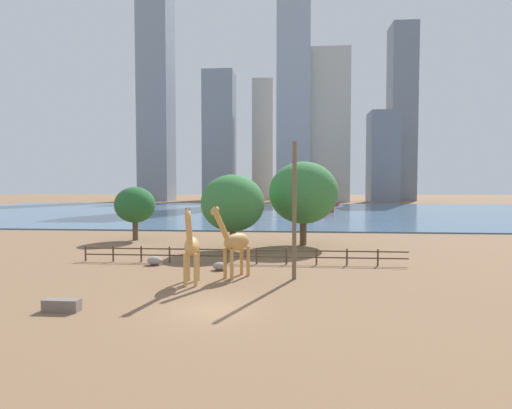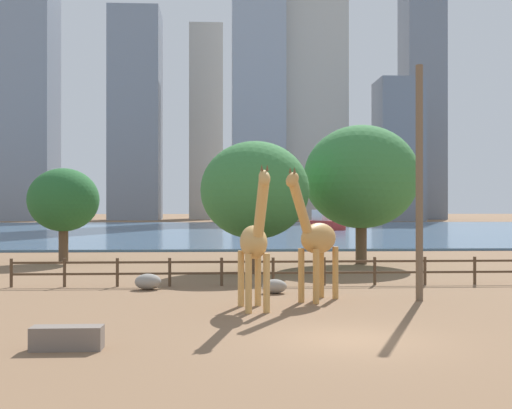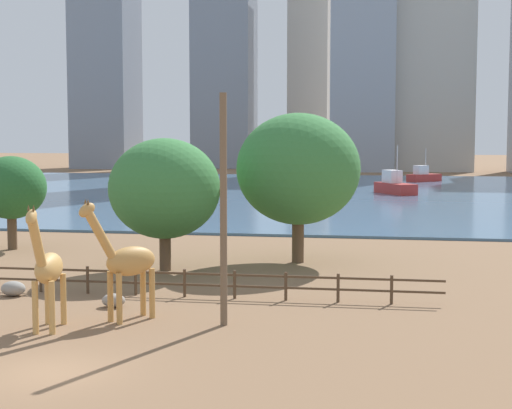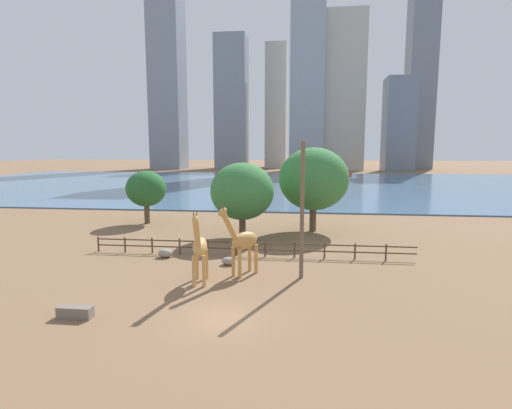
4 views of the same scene
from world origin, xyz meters
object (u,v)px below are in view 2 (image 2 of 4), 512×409
(giraffe_tall, at_px, (316,238))
(tree_center_broad, at_px, (255,190))
(giraffe_companion, at_px, (254,242))
(boulder_by_pole, at_px, (148,282))
(utility_pole, at_px, (419,183))
(boat_ferry, at_px, (326,220))
(tree_right_tall, at_px, (63,200))
(boat_sailboat, at_px, (324,223))
(boulder_near_fence, at_px, (274,286))
(tree_left_large, at_px, (361,177))
(feeding_trough, at_px, (67,338))

(giraffe_tall, xyz_separation_m, tree_center_broad, (-1.76, 11.64, 2.13))
(giraffe_companion, bearing_deg, boulder_by_pole, -150.72)
(utility_pole, height_order, boat_ferry, utility_pole)
(utility_pole, relative_size, tree_right_tall, 1.49)
(boat_ferry, bearing_deg, boulder_by_pole, -147.33)
(utility_pole, distance_m, tree_center_broad, 13.08)
(boat_sailboat, bearing_deg, boulder_near_fence, -40.63)
(boulder_near_fence, xyz_separation_m, tree_right_tall, (-12.52, 15.48, 3.75))
(boulder_near_fence, relative_size, tree_right_tall, 0.17)
(tree_left_large, relative_size, boat_ferry, 1.57)
(feeding_trough, xyz_separation_m, tree_right_tall, (-6.37, 25.71, 3.75))
(giraffe_companion, xyz_separation_m, feeding_trough, (-5.09, -5.90, -2.10))
(feeding_trough, bearing_deg, boat_ferry, 77.18)
(boat_sailboat, bearing_deg, tree_left_large, -36.36)
(tree_center_broad, height_order, tree_right_tall, tree_center_broad)
(boulder_by_pole, bearing_deg, giraffe_companion, -53.02)
(boulder_near_fence, distance_m, tree_left_large, 15.77)
(boulder_near_fence, bearing_deg, feeding_trough, -121.03)
(boulder_by_pole, distance_m, feeding_trough, 11.75)
(boulder_near_fence, bearing_deg, utility_pole, -23.77)
(giraffe_companion, height_order, boat_sailboat, boat_sailboat)
(giraffe_companion, xyz_separation_m, tree_right_tall, (-11.46, 19.81, 1.65))
(giraffe_companion, xyz_separation_m, tree_center_broad, (0.72, 13.67, 2.16))
(tree_left_large, bearing_deg, utility_pole, -94.24)
(boulder_near_fence, relative_size, tree_center_broad, 0.14)
(tree_right_tall, bearing_deg, boulder_by_pole, -63.17)
(tree_left_large, bearing_deg, feeding_trough, -118.42)
(giraffe_companion, distance_m, tree_center_broad, 13.85)
(tree_center_broad, relative_size, tree_right_tall, 1.20)
(tree_center_broad, bearing_deg, boat_ferry, 78.06)
(boulder_by_pole, xyz_separation_m, feeding_trough, (-0.71, -11.73, -0.05))
(giraffe_tall, relative_size, tree_right_tall, 0.83)
(utility_pole, distance_m, boulder_near_fence, 7.32)
(giraffe_companion, bearing_deg, boat_ferry, 161.59)
(giraffe_tall, distance_m, tree_center_broad, 11.97)
(giraffe_tall, distance_m, tree_right_tall, 22.66)
(utility_pole, distance_m, boat_ferry, 96.41)
(giraffe_companion, distance_m, boat_sailboat, 72.15)
(boulder_by_pole, height_order, boat_ferry, boat_ferry)
(boat_sailboat, bearing_deg, giraffe_tall, -39.13)
(feeding_trough, bearing_deg, tree_right_tall, 103.91)
(giraffe_companion, bearing_deg, giraffe_tall, 121.47)
(boulder_near_fence, height_order, tree_center_broad, tree_center_broad)
(boulder_near_fence, xyz_separation_m, boat_ferry, (17.38, 93.21, 0.77))
(giraffe_tall, xyz_separation_m, tree_left_large, (5.18, 15.65, 3.08))
(boulder_near_fence, distance_m, boulder_by_pole, 5.65)
(giraffe_companion, distance_m, boulder_by_pole, 7.58)
(utility_pole, bearing_deg, tree_left_large, 85.76)
(boulder_by_pole, relative_size, feeding_trough, 0.64)
(giraffe_tall, height_order, tree_center_broad, tree_center_broad)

